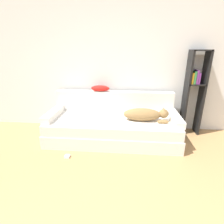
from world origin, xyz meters
The scene contains 10 objects.
wall_back centered at (0.00, 2.99, 1.35)m, with size 7.11×0.06×2.70m.
couch centered at (-0.06, 2.40, 0.20)m, with size 2.26×0.95×0.40m.
couch_backrest centered at (-0.06, 2.81, 0.60)m, with size 2.22×0.15×0.39m.
couch_arm_left centered at (-1.11, 2.40, 0.46)m, with size 0.15×0.76×0.11m.
couch_arm_right centered at (1.00, 2.40, 0.46)m, with size 0.15×0.76×0.11m.
dog centered at (0.49, 2.35, 0.51)m, with size 0.75×0.27×0.23m.
laptop centered at (-0.14, 2.33, 0.41)m, with size 0.39×0.31×0.02m.
throw_pillow centered at (-0.33, 2.79, 0.84)m, with size 0.35×0.15×0.11m.
bookshelf centered at (1.40, 2.81, 0.86)m, with size 0.32×0.26×1.53m.
power_adapter centered at (-0.69, 1.76, 0.02)m, with size 0.07×0.07×0.03m.
Camera 1 is at (0.18, -0.42, 1.54)m, focal length 28.00 mm.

